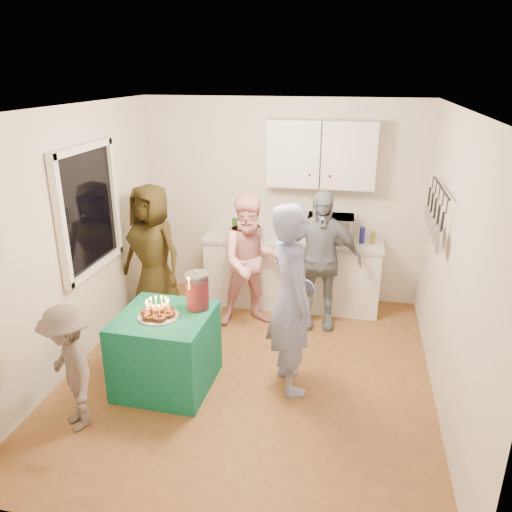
% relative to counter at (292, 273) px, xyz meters
% --- Properties ---
extents(floor, '(4.00, 4.00, 0.00)m').
position_rel_counter_xyz_m(floor, '(-0.20, -1.70, -0.43)').
color(floor, brown).
rests_on(floor, ground).
extents(ceiling, '(4.00, 4.00, 0.00)m').
position_rel_counter_xyz_m(ceiling, '(-0.20, -1.70, 2.17)').
color(ceiling, white).
rests_on(ceiling, floor).
extents(back_wall, '(3.60, 3.60, 0.00)m').
position_rel_counter_xyz_m(back_wall, '(-0.20, 0.30, 0.87)').
color(back_wall, silver).
rests_on(back_wall, floor).
extents(left_wall, '(4.00, 4.00, 0.00)m').
position_rel_counter_xyz_m(left_wall, '(-2.00, -1.70, 0.87)').
color(left_wall, silver).
rests_on(left_wall, floor).
extents(right_wall, '(4.00, 4.00, 0.00)m').
position_rel_counter_xyz_m(right_wall, '(1.60, -1.70, 0.87)').
color(right_wall, silver).
rests_on(right_wall, floor).
extents(window_night, '(0.04, 1.00, 1.20)m').
position_rel_counter_xyz_m(window_night, '(-1.97, -1.40, 1.12)').
color(window_night, black).
rests_on(window_night, left_wall).
extents(counter, '(2.20, 0.58, 0.86)m').
position_rel_counter_xyz_m(counter, '(0.00, 0.00, 0.00)').
color(counter, white).
rests_on(counter, floor).
extents(countertop, '(2.24, 0.62, 0.05)m').
position_rel_counter_xyz_m(countertop, '(0.00, -0.00, 0.46)').
color(countertop, beige).
rests_on(countertop, counter).
extents(upper_cabinet, '(1.30, 0.30, 0.80)m').
position_rel_counter_xyz_m(upper_cabinet, '(0.30, 0.15, 1.52)').
color(upper_cabinet, white).
rests_on(upper_cabinet, back_wall).
extents(pot_rack, '(0.12, 1.00, 0.60)m').
position_rel_counter_xyz_m(pot_rack, '(1.52, -1.00, 1.17)').
color(pot_rack, black).
rests_on(pot_rack, right_wall).
extents(microwave, '(0.58, 0.40, 0.31)m').
position_rel_counter_xyz_m(microwave, '(0.46, 0.00, 0.64)').
color(microwave, white).
rests_on(microwave, countertop).
extents(party_table, '(0.87, 0.87, 0.76)m').
position_rel_counter_xyz_m(party_table, '(-0.94, -2.04, -0.05)').
color(party_table, '#0F6447').
rests_on(party_table, floor).
extents(donut_cake, '(0.38, 0.38, 0.18)m').
position_rel_counter_xyz_m(donut_cake, '(-0.97, -2.08, 0.42)').
color(donut_cake, '#381C0C').
rests_on(donut_cake, party_table).
extents(punch_jar, '(0.22, 0.22, 0.34)m').
position_rel_counter_xyz_m(punch_jar, '(-0.67, -1.83, 0.50)').
color(punch_jar, red).
rests_on(punch_jar, party_table).
extents(man_birthday, '(0.68, 0.79, 1.84)m').
position_rel_counter_xyz_m(man_birthday, '(0.23, -1.81, 0.49)').
color(man_birthday, '#828BBD').
rests_on(man_birthday, floor).
extents(woman_back_left, '(0.95, 0.77, 1.68)m').
position_rel_counter_xyz_m(woman_back_left, '(-1.60, -0.69, 0.41)').
color(woman_back_left, '#504217').
rests_on(woman_back_left, floor).
extents(woman_back_center, '(0.95, 0.85, 1.60)m').
position_rel_counter_xyz_m(woman_back_center, '(-0.40, -0.63, 0.37)').
color(woman_back_center, pink).
rests_on(woman_back_center, floor).
extents(woman_back_right, '(1.02, 0.51, 1.66)m').
position_rel_counter_xyz_m(woman_back_right, '(0.37, -0.51, 0.40)').
color(woman_back_right, black).
rests_on(woman_back_right, floor).
extents(child_near_left, '(0.83, 0.81, 1.14)m').
position_rel_counter_xyz_m(child_near_left, '(-1.50, -2.77, 0.14)').
color(child_near_left, '#574945').
rests_on(child_near_left, floor).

